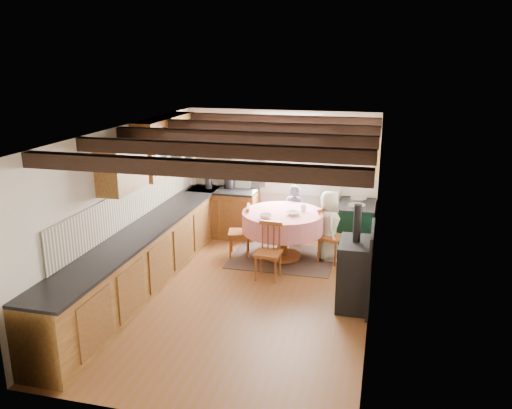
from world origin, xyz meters
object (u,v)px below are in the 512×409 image
(dining_table, at_px, (283,236))
(chair_near, at_px, (268,251))
(child_far, at_px, (294,214))
(child_right, at_px, (329,226))
(aga_range, at_px, (356,226))
(cup, at_px, (303,208))
(chair_left, at_px, (239,231))
(chair_right, at_px, (332,235))
(cast_iron_stove, at_px, (355,256))

(dining_table, xyz_separation_m, chair_near, (-0.06, -0.87, 0.03))
(child_far, bearing_deg, child_right, 154.78)
(aga_range, relative_size, child_right, 0.79)
(dining_table, height_order, cup, cup)
(dining_table, distance_m, chair_near, 0.87)
(chair_left, xyz_separation_m, cup, (1.08, 0.19, 0.43))
(dining_table, relative_size, child_far, 1.23)
(chair_right, height_order, child_far, child_far)
(dining_table, distance_m, chair_left, 0.76)
(chair_right, bearing_deg, child_right, 52.21)
(cast_iron_stove, height_order, cup, cast_iron_stove)
(dining_table, xyz_separation_m, aga_range, (1.19, 0.73, 0.02))
(chair_right, bearing_deg, chair_left, 113.09)
(chair_left, distance_m, cast_iron_stove, 2.51)
(chair_right, xyz_separation_m, child_far, (-0.76, 0.73, 0.09))
(aga_range, xyz_separation_m, cup, (-0.86, -0.59, 0.44))
(cast_iron_stove, bearing_deg, child_right, 108.24)
(cast_iron_stove, relative_size, cup, 13.42)
(chair_near, distance_m, child_right, 1.33)
(dining_table, bearing_deg, child_right, 12.33)
(dining_table, xyz_separation_m, chair_right, (0.82, 0.07, 0.05))
(chair_near, relative_size, cast_iron_stove, 0.61)
(chair_left, xyz_separation_m, aga_range, (1.94, 0.77, -0.02))
(dining_table, relative_size, chair_right, 1.47)
(child_far, bearing_deg, cup, 128.73)
(child_far, xyz_separation_m, child_right, (0.70, -0.63, 0.04))
(cast_iron_stove, distance_m, cup, 1.88)
(aga_range, height_order, cast_iron_stove, cast_iron_stove)
(aga_range, bearing_deg, chair_right, -119.12)
(cast_iron_stove, bearing_deg, chair_left, 145.36)
(cast_iron_stove, height_order, child_right, cast_iron_stove)
(chair_left, bearing_deg, child_far, 123.79)
(chair_near, xyz_separation_m, child_right, (0.82, 1.04, 0.15))
(chair_left, bearing_deg, aga_range, 99.44)
(chair_near, height_order, child_far, child_far)
(chair_left, height_order, child_right, child_right)
(aga_range, height_order, cup, cup)
(aga_range, relative_size, cast_iron_stove, 0.65)
(child_right, height_order, cup, child_right)
(chair_right, bearing_deg, cast_iron_stove, -143.98)
(chair_left, relative_size, chair_right, 0.97)
(dining_table, height_order, child_far, child_far)
(chair_near, distance_m, chair_left, 1.08)
(chair_near, bearing_deg, child_far, 88.95)
(dining_table, height_order, child_right, child_right)
(cup, bearing_deg, chair_left, -170.14)
(child_far, relative_size, cup, 10.23)
(chair_left, bearing_deg, child_right, 85.56)
(chair_left, bearing_deg, cup, 87.55)
(aga_range, bearing_deg, dining_table, -148.35)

